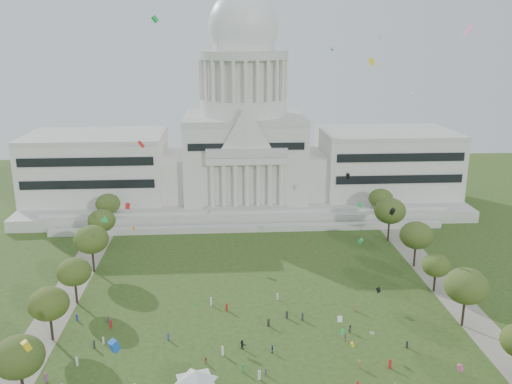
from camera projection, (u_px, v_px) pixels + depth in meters
ground at (272, 381)px, 101.03m from camera, size 400.00×400.00×0.00m
capitol at (244, 147)px, 203.96m from camera, size 160.00×64.50×91.30m
path_left at (56, 311)px, 126.78m from camera, size 8.00×160.00×0.04m
path_right at (455, 299)px, 132.85m from camera, size 8.00×160.00×0.04m
row_tree_l_1 at (19, 357)px, 92.95m from camera, size 8.86×8.86×12.59m
row_tree_l_2 at (49, 304)px, 112.46m from camera, size 8.42×8.42×11.97m
row_tree_r_2 at (466, 286)px, 117.91m from camera, size 9.55×9.55×13.58m
row_tree_l_3 at (74, 272)px, 128.55m from camera, size 8.12×8.12×11.55m
row_tree_r_3 at (436, 265)px, 135.00m from camera, size 7.01×7.01×9.98m
row_tree_l_4 at (91, 239)px, 145.99m from camera, size 9.29×9.29×13.21m
row_tree_r_4 at (416, 235)px, 149.35m from camera, size 9.19×9.19×13.06m
row_tree_l_5 at (102, 221)px, 164.02m from camera, size 8.33×8.33×11.85m
row_tree_r_5 at (390, 211)px, 168.43m from camera, size 9.82×9.82×13.96m
row_tree_l_6 at (108, 204)px, 181.36m from camera, size 8.19×8.19×11.64m
row_tree_r_6 at (381, 199)px, 186.19m from camera, size 8.42×8.42×11.97m
event_tent at (196, 376)px, 96.45m from camera, size 10.34×10.34×4.72m
person_0 at (407, 344)px, 111.70m from camera, size 0.75×0.90×1.57m
person_2 at (350, 329)px, 117.51m from camera, size 1.05×0.85×1.87m
person_4 at (272, 349)px, 109.96m from camera, size 0.70×1.11×1.77m
person_5 at (242, 345)px, 111.26m from camera, size 1.80×1.90×2.03m
person_8 at (206, 360)px, 106.25m from camera, size 0.74×0.48×1.47m
person_9 at (360, 364)px, 104.67m from camera, size 1.22×1.32×1.85m
person_10 at (345, 337)px, 114.32m from camera, size 0.62×1.03×1.69m
distant_crowd at (200, 339)px, 113.63m from camera, size 65.70×34.46×1.94m
kite_swarm at (290, 216)px, 103.33m from camera, size 84.43×108.78×61.62m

